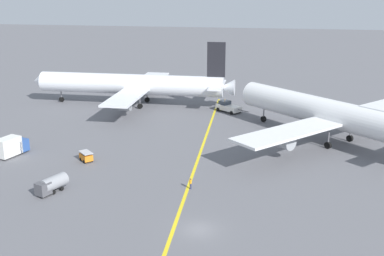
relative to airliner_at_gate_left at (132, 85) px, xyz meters
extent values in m
plane|color=slate|center=(27.44, -59.69, -5.29)|extent=(600.00, 600.00, 0.00)
cube|color=yellow|center=(23.77, -49.69, -5.28)|extent=(6.41, 119.88, 0.01)
cylinder|color=white|center=(-0.55, -0.01, 0.10)|extent=(47.22, 5.86, 5.04)
cone|color=white|center=(-25.31, -0.44, 0.10)|extent=(2.88, 4.68, 4.63)
cone|color=white|center=(24.02, 0.42, 0.10)|extent=(3.67, 4.09, 4.03)
cube|color=white|center=(1.81, 0.03, -0.66)|extent=(7.11, 40.98, 0.44)
cube|color=white|center=(21.52, 0.38, 0.60)|extent=(3.43, 13.05, 0.28)
cube|color=black|center=(21.22, 0.37, 6.82)|extent=(4.41, 0.44, 8.41)
cylinder|color=#999EA3|center=(0.61, 11.46, -2.46)|extent=(4.24, 2.67, 2.60)
cylinder|color=#999EA3|center=(1.01, -11.43, -2.46)|extent=(4.24, 2.67, 2.60)
cylinder|color=slate|center=(2.87, -3.35, -3.40)|extent=(0.28, 0.28, 2.47)
cylinder|color=black|center=(2.87, -3.35, -4.64)|extent=(1.31, 0.57, 1.30)
cylinder|color=slate|center=(2.75, 3.45, -3.40)|extent=(0.28, 0.28, 2.47)
cylinder|color=black|center=(2.75, 3.45, -4.64)|extent=(1.31, 0.57, 1.30)
cylinder|color=slate|center=(-19.40, -0.34, -3.40)|extent=(0.28, 0.28, 2.47)
cylinder|color=black|center=(-19.40, -0.34, -4.64)|extent=(1.31, 0.57, 1.30)
cylinder|color=white|center=(45.87, -20.87, 0.42)|extent=(34.78, 32.23, 5.31)
cone|color=white|center=(29.37, -5.92, 0.42)|extent=(5.35, 5.50, 4.88)
cube|color=white|center=(47.43, -22.29, -0.38)|extent=(37.88, 40.86, 0.44)
cylinder|color=#999EA3|center=(55.97, -11.38, -2.18)|extent=(4.86, 4.75, 2.60)
cylinder|color=#999EA3|center=(37.41, -31.85, -2.18)|extent=(4.86, 4.75, 2.60)
cylinder|color=slate|center=(45.89, -25.48, -3.30)|extent=(0.28, 0.28, 2.67)
cylinder|color=black|center=(45.89, -25.48, -4.64)|extent=(1.33, 1.28, 1.30)
cylinder|color=slate|center=(50.45, -20.44, -3.30)|extent=(0.28, 0.28, 2.67)
cylinder|color=black|center=(50.45, -20.44, -4.64)|extent=(1.33, 1.28, 1.30)
cylinder|color=slate|center=(33.38, -9.56, -3.30)|extent=(0.28, 0.28, 2.67)
cylinder|color=black|center=(33.38, -9.56, -4.64)|extent=(1.33, 1.28, 1.30)
cube|color=white|center=(24.81, -2.35, -4.24)|extent=(6.64, 5.97, 1.20)
cube|color=#333D47|center=(23.72, -1.54, -3.19)|extent=(3.14, 3.16, 0.90)
cylinder|color=#4C4C51|center=(28.55, -5.15, -4.12)|extent=(2.68, 2.08, 0.20)
sphere|color=orange|center=(23.72, -1.54, -2.56)|extent=(0.24, 0.24, 0.24)
cylinder|color=black|center=(22.17, -2.17, -4.84)|extent=(0.90, 0.78, 0.90)
cylinder|color=black|center=(23.89, 0.12, -4.84)|extent=(0.90, 0.78, 0.90)
cylinder|color=black|center=(25.72, -4.82, -4.84)|extent=(0.90, 0.78, 0.90)
cylinder|color=black|center=(27.44, -2.53, -4.84)|extent=(0.90, 0.78, 0.90)
cylinder|color=gray|center=(4.60, -52.49, -3.89)|extent=(3.39, 4.46, 2.00)
cube|color=#4C4C51|center=(3.82, -54.34, -4.09)|extent=(2.32, 2.34, 1.80)
cylinder|color=black|center=(4.95, -53.45, -4.99)|extent=(0.42, 0.63, 0.60)
cylinder|color=black|center=(3.66, -52.91, -4.99)|extent=(0.42, 0.63, 0.60)
cylinder|color=black|center=(5.53, -52.07, -4.99)|extent=(0.42, 0.63, 0.60)
cylinder|color=black|center=(4.24, -51.53, -4.99)|extent=(0.42, 0.63, 0.60)
cube|color=#2D5199|center=(-9.30, -37.92, -3.89)|extent=(2.92, 2.79, 2.20)
cube|color=silver|center=(-10.04, -40.45, -3.39)|extent=(3.48, 4.70, 3.20)
cylinder|color=black|center=(-10.30, -38.84, -4.99)|extent=(0.36, 0.63, 0.60)
cylinder|color=black|center=(-8.96, -39.24, -4.99)|extent=(0.36, 0.63, 0.60)
cylinder|color=black|center=(-10.72, -40.28, -4.99)|extent=(0.36, 0.63, 0.60)
cylinder|color=black|center=(-9.38, -40.68, -4.99)|extent=(0.36, 0.63, 0.60)
cube|color=orange|center=(4.26, -40.03, -4.49)|extent=(2.92, 2.88, 1.00)
cube|color=#B2B2B7|center=(4.26, -40.03, -3.64)|extent=(3.07, 3.02, 0.12)
cylinder|color=black|center=(5.29, -40.04, -4.99)|extent=(0.57, 0.56, 0.60)
cylinder|color=black|center=(4.33, -41.06, -4.99)|extent=(0.57, 0.56, 0.60)
cylinder|color=black|center=(4.20, -39.01, -4.99)|extent=(0.57, 0.56, 0.60)
cylinder|color=black|center=(3.24, -40.03, -4.99)|extent=(0.57, 0.56, 0.60)
cylinder|color=#2D3351|center=(24.13, -47.95, -4.85)|extent=(0.28, 0.28, 0.87)
cylinder|color=orange|center=(24.13, -47.95, -4.11)|extent=(0.36, 0.36, 0.61)
sphere|color=brown|center=(24.13, -47.95, -3.69)|extent=(0.24, 0.24, 0.24)
cylinder|color=#F24C19|center=(24.07, -48.24, -3.99)|extent=(0.05, 0.05, 0.40)
camera|label=1|loc=(36.06, -110.32, 23.52)|focal=43.39mm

